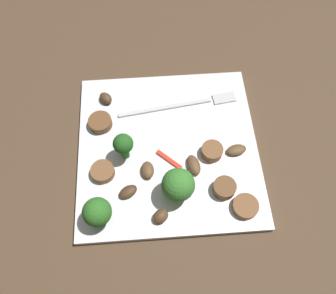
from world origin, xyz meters
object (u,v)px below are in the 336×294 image
at_px(sausage_slice_0, 212,151).
at_px(mushroom_4, 236,150).
at_px(mushroom_3, 194,165).
at_px(broccoli_floret_0, 178,185).
at_px(mushroom_2, 148,170).
at_px(sausage_slice_3, 100,123).
at_px(pepper_strip_0, 169,160).
at_px(sausage_slice_2, 245,206).
at_px(mushroom_5, 161,216).
at_px(broccoli_floret_1, 97,212).
at_px(mushroom_0, 106,98).
at_px(broccoli_floret_2, 123,145).
at_px(sausage_slice_1, 103,172).
at_px(sausage_slice_4, 224,188).
at_px(fork, 188,104).
at_px(plate, 168,149).
at_px(mushroom_1, 128,192).

distance_m(sausage_slice_0, mushroom_4, 0.04).
bearing_deg(mushroom_4, mushroom_3, -162.94).
height_order(broccoli_floret_0, mushroom_2, broccoli_floret_0).
bearing_deg(sausage_slice_3, mushroom_2, -50.70).
bearing_deg(sausage_slice_3, pepper_strip_0, -34.24).
distance_m(broccoli_floret_0, pepper_strip_0, 0.06).
height_order(sausage_slice_2, mushroom_5, mushroom_5).
distance_m(broccoli_floret_1, mushroom_4, 0.21).
relative_size(mushroom_0, mushroom_3, 0.71).
relative_size(broccoli_floret_2, pepper_strip_0, 1.16).
xyz_separation_m(mushroom_0, mushroom_4, (0.19, -0.10, -0.00)).
distance_m(mushroom_3, mushroom_5, 0.09).
distance_m(sausage_slice_1, mushroom_0, 0.12).
bearing_deg(sausage_slice_4, broccoli_floret_2, 154.87).
relative_size(fork, pepper_strip_0, 4.15).
bearing_deg(mushroom_4, broccoli_floret_0, -147.21).
bearing_deg(mushroom_0, fork, -7.71).
bearing_deg(mushroom_2, sausage_slice_2, -25.82).
bearing_deg(mushroom_2, broccoli_floret_2, 137.49).
relative_size(broccoli_floret_2, mushroom_3, 1.60).
relative_size(plate, mushroom_4, 8.90).
relative_size(broccoli_floret_0, sausage_slice_3, 1.60).
relative_size(plate, sausage_slice_4, 8.37).
xyz_separation_m(sausage_slice_3, sausage_slice_4, (0.17, -0.12, 0.00)).
height_order(sausage_slice_0, mushroom_4, sausage_slice_0).
xyz_separation_m(sausage_slice_3, pepper_strip_0, (0.10, -0.07, -0.00)).
distance_m(broccoli_floret_1, sausage_slice_4, 0.17).
xyz_separation_m(mushroom_5, pepper_strip_0, (0.02, 0.08, -0.01)).
xyz_separation_m(plate, sausage_slice_2, (0.10, -0.10, 0.01)).
bearing_deg(sausage_slice_4, mushroom_2, 161.38).
bearing_deg(sausage_slice_2, broccoli_floret_2, 150.44).
bearing_deg(sausage_slice_3, fork, 11.13).
height_order(sausage_slice_4, mushroom_1, sausage_slice_4).
xyz_separation_m(sausage_slice_0, sausage_slice_3, (-0.16, 0.06, -0.00)).
bearing_deg(mushroom_1, sausage_slice_2, -11.64).
height_order(mushroom_1, pepper_strip_0, mushroom_1).
bearing_deg(mushroom_2, mushroom_5, -78.06).
xyz_separation_m(fork, mushroom_1, (-0.10, -0.14, 0.00)).
distance_m(sausage_slice_2, pepper_strip_0, 0.12).
bearing_deg(pepper_strip_0, mushroom_5, -101.21).
xyz_separation_m(mushroom_1, mushroom_2, (0.03, 0.03, 0.00)).
distance_m(mushroom_1, mushroom_5, 0.06).
relative_size(sausage_slice_0, pepper_strip_0, 0.71).
bearing_deg(fork, mushroom_5, -114.46).
bearing_deg(mushroom_4, mushroom_2, -169.97).
bearing_deg(mushroom_3, pepper_strip_0, 160.41).
xyz_separation_m(plate, mushroom_1, (-0.06, -0.07, 0.01)).
distance_m(broccoli_floret_1, mushroom_3, 0.15).
distance_m(sausage_slice_1, sausage_slice_4, 0.17).
height_order(fork, sausage_slice_4, sausage_slice_4).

